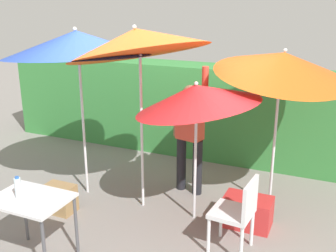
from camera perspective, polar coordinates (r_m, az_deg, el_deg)
The scene contains 12 objects.
ground_plane at distance 5.63m, azimuth -1.25°, elevation -11.58°, with size 24.00×24.00×0.00m, color gray.
hedge_row at distance 7.22m, azimuth 6.03°, elevation 2.01°, with size 8.00×0.70×1.63m, color #38843D.
umbrella_rainbow at distance 5.04m, azimuth -4.33°, elevation 11.76°, with size 1.84×1.80×2.68m.
umbrella_orange at distance 5.30m, azimuth 15.78°, elevation 8.36°, with size 1.74×1.72×2.30m.
umbrella_yellow at distance 4.82m, azimuth 3.99°, elevation 4.24°, with size 1.55×1.52×1.91m.
umbrella_navy at distance 5.58m, azimuth -12.67°, elevation 11.19°, with size 1.98×1.98×2.45m.
person_vendor at distance 5.77m, azimuth 3.09°, elevation -0.73°, with size 0.56×0.29×1.88m.
chair_plastic at distance 4.63m, azimuth 9.80°, elevation -11.60°, with size 0.47×0.47×0.89m.
cooler_box at distance 5.29m, azimuth 11.07°, elevation -11.71°, with size 0.60×0.39×0.38m, color red.
crate_cardboard at distance 5.69m, azimuth -14.98°, elevation -9.80°, with size 0.41×0.28×0.37m, color #9E7A4C.
folding_table at distance 4.58m, azimuth -18.66°, elevation -10.55°, with size 0.80×0.60×0.75m.
bottle_water at distance 4.53m, azimuth -20.30°, elevation -8.13°, with size 0.07×0.07×0.24m.
Camera 1 is at (2.08, -4.45, 2.76)m, focal length 43.43 mm.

